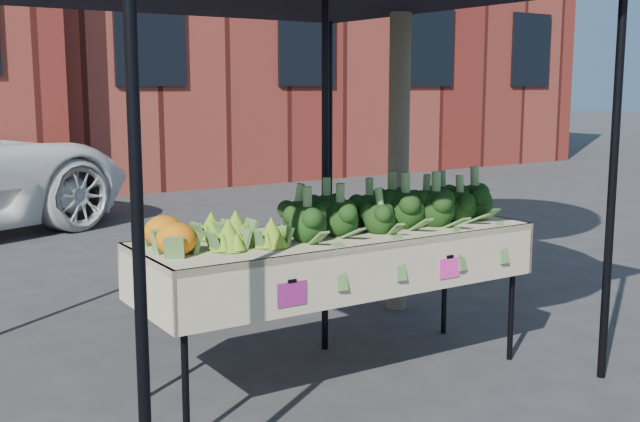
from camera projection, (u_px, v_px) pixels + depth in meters
The scene contains 7 objects.
ground at pixel (313, 388), 4.58m from camera, with size 90.00×90.00×0.00m, color #2D2D2F.
table at pixel (339, 306), 4.66m from camera, with size 2.42×0.86×0.90m.
canopy at pixel (272, 147), 4.92m from camera, with size 3.16×3.16×2.74m, color black, non-canonical shape.
broccoli_heap at pixel (385, 203), 4.78m from camera, with size 1.56×0.59×0.29m, color #0F3410.
romanesco_cluster at pixel (236, 224), 4.23m from camera, with size 0.45×0.59×0.22m, color #8DB925.
cauliflower_pair at pixel (170, 232), 4.05m from camera, with size 0.25×0.45×0.20m, color orange.
street_tree at pixel (401, 2), 5.87m from camera, with size 2.41×2.41×4.75m, color #1E4C14, non-canonical shape.
Camera 1 is at (-2.41, -3.63, 1.75)m, focal length 43.85 mm.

